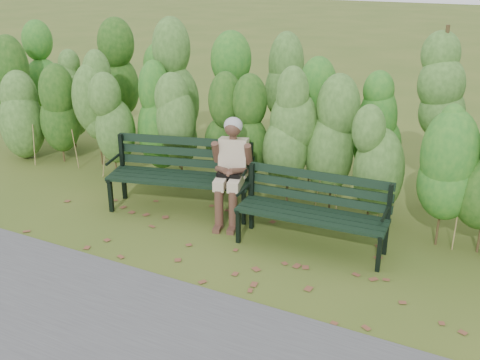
% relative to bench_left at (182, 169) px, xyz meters
% --- Properties ---
extents(ground, '(80.00, 80.00, 0.00)m').
position_rel_bench_left_xyz_m(ground, '(1.09, -0.73, -0.58)').
color(ground, '#3F571D').
extents(footpath, '(60.00, 2.50, 0.01)m').
position_rel_bench_left_xyz_m(footpath, '(1.09, -2.93, -0.57)').
color(footpath, '#474749').
rests_on(footpath, ground).
extents(hedge_band, '(11.04, 1.67, 2.42)m').
position_rel_bench_left_xyz_m(hedge_band, '(1.09, 1.13, 0.68)').
color(hedge_band, '#47381E').
rests_on(hedge_band, ground).
extents(leaf_litter, '(5.89, 2.22, 0.01)m').
position_rel_bench_left_xyz_m(leaf_litter, '(1.14, -0.78, -0.58)').
color(leaf_litter, brown).
rests_on(leaf_litter, ground).
extents(bench_left, '(2.06, 1.13, 0.98)m').
position_rel_bench_left_xyz_m(bench_left, '(0.00, 0.00, 0.00)').
color(bench_left, black).
rests_on(bench_left, ground).
extents(bench_right, '(1.83, 0.70, 0.90)m').
position_rel_bench_left_xyz_m(bench_right, '(2.00, -0.21, -0.05)').
color(bench_right, black).
rests_on(bench_right, ground).
extents(seated_woman, '(0.57, 0.83, 1.38)m').
position_rel_bench_left_xyz_m(seated_woman, '(0.77, 0.00, 0.20)').
color(seated_woman, '#C4AF90').
rests_on(seated_woman, ground).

